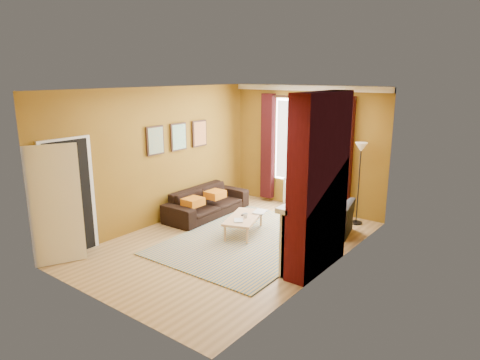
# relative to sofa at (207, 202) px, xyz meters

# --- Properties ---
(ground) EXTENTS (5.50, 5.50, 0.00)m
(ground) POSITION_rel_sofa_xyz_m (1.42, -0.92, -0.30)
(ground) COLOR olive
(ground) RESTS_ON ground
(room_walls) EXTENTS (3.82, 5.54, 2.83)m
(room_walls) POSITION_rel_sofa_xyz_m (2.06, -0.64, 1.08)
(room_walls) COLOR brown
(room_walls) RESTS_ON ground
(striped_rug) EXTENTS (2.55, 3.48, 0.02)m
(striped_rug) POSITION_rel_sofa_xyz_m (1.60, -0.63, -0.29)
(striped_rug) COLOR #2F5883
(striped_rug) RESTS_ON ground
(sofa) EXTENTS (0.86, 2.10, 0.61)m
(sofa) POSITION_rel_sofa_xyz_m (0.00, 0.00, 0.00)
(sofa) COLOR black
(sofa) RESTS_ON ground
(armchair) EXTENTS (1.20, 1.10, 0.66)m
(armchair) POSITION_rel_sofa_xyz_m (2.55, 0.58, 0.03)
(armchair) COLOR black
(armchair) RESTS_ON ground
(coffee_table) EXTENTS (0.87, 1.20, 0.36)m
(coffee_table) POSITION_rel_sofa_xyz_m (1.34, -0.43, 0.02)
(coffee_table) COLOR #DAAE7D
(coffee_table) RESTS_ON ground
(wicker_stool) EXTENTS (0.43, 0.43, 0.47)m
(wicker_stool) POSITION_rel_sofa_xyz_m (1.95, 1.48, -0.07)
(wicker_stool) COLOR #9B7643
(wicker_stool) RESTS_ON ground
(floor_lamp) EXTENTS (0.33, 0.33, 1.71)m
(floor_lamp) POSITION_rel_sofa_xyz_m (2.84, 1.48, 1.04)
(floor_lamp) COLOR black
(floor_lamp) RESTS_ON ground
(book_a) EXTENTS (0.28, 0.29, 0.02)m
(book_a) POSITION_rel_sofa_xyz_m (1.34, -0.75, 0.07)
(book_a) COLOR #999999
(book_a) RESTS_ON coffee_table
(book_b) EXTENTS (0.31, 0.37, 0.02)m
(book_b) POSITION_rel_sofa_xyz_m (1.33, -0.06, 0.07)
(book_b) COLOR #999999
(book_b) RESTS_ON coffee_table
(mug) EXTENTS (0.14, 0.14, 0.09)m
(mug) POSITION_rel_sofa_xyz_m (1.41, -0.48, 0.10)
(mug) COLOR #999999
(mug) RESTS_ON coffee_table
(tv_remote) EXTENTS (0.08, 0.17, 0.02)m
(tv_remote) POSITION_rel_sofa_xyz_m (1.28, -0.35, 0.07)
(tv_remote) COLOR #252527
(tv_remote) RESTS_ON coffee_table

